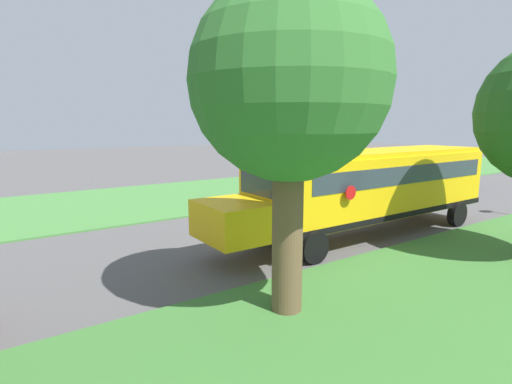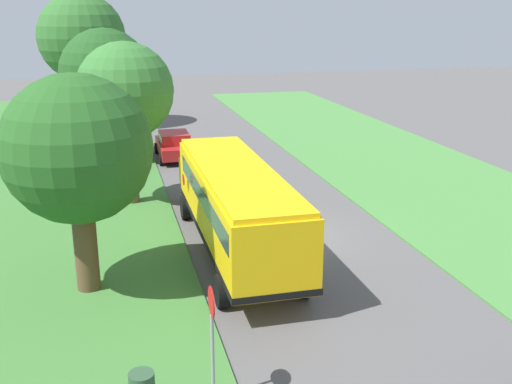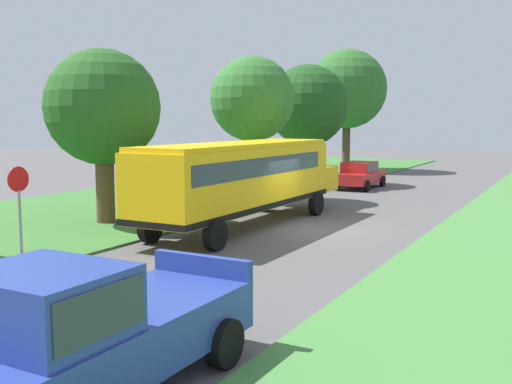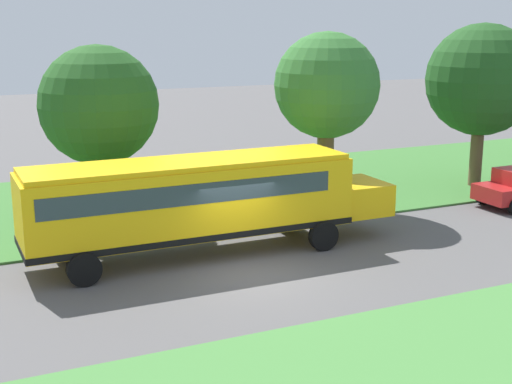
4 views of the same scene
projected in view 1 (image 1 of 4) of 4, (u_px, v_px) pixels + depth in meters
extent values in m
plane|color=#565454|center=(310.00, 224.00, 16.65)|extent=(120.00, 120.00, 0.00)
cube|color=#47843D|center=(209.00, 193.00, 23.97)|extent=(10.00, 80.00, 0.07)
cube|color=yellow|center=(375.00, 184.00, 15.03)|extent=(2.50, 10.50, 2.20)
cube|color=yellow|center=(234.00, 220.00, 11.67)|extent=(2.20, 1.90, 1.10)
cube|color=yellow|center=(376.00, 153.00, 14.83)|extent=(2.35, 10.29, 0.16)
cube|color=black|center=(374.00, 209.00, 15.19)|extent=(2.54, 10.54, 0.20)
cube|color=#2D3842|center=(381.00, 171.00, 15.12)|extent=(2.53, 9.24, 0.64)
cube|color=#2D3842|center=(262.00, 183.00, 12.06)|extent=(2.25, 0.12, 0.80)
cylinder|color=red|center=(351.00, 193.00, 12.23)|extent=(0.03, 0.44, 0.44)
cylinder|color=black|center=(314.00, 247.00, 11.91)|extent=(0.30, 1.00, 1.00)
cylinder|color=black|center=(265.00, 229.00, 13.95)|extent=(0.30, 1.00, 1.00)
cylinder|color=black|center=(457.00, 214.00, 16.29)|extent=(0.30, 1.00, 1.00)
cylinder|color=black|center=(404.00, 204.00, 18.32)|extent=(0.30, 1.00, 1.00)
cube|color=#283D93|center=(439.00, 175.00, 26.39)|extent=(2.00, 5.40, 0.80)
cube|color=#283D93|center=(448.00, 161.00, 26.77)|extent=(1.90, 1.70, 0.90)
cube|color=#2D3842|center=(448.00, 161.00, 26.76)|extent=(1.94, 1.53, 0.63)
cube|color=#283D93|center=(416.00, 169.00, 24.83)|extent=(2.00, 0.16, 0.36)
cylinder|color=black|center=(440.00, 177.00, 28.24)|extent=(0.28, 0.80, 0.80)
cylinder|color=black|center=(468.00, 180.00, 26.62)|extent=(0.28, 0.80, 0.80)
cylinder|color=black|center=(409.00, 181.00, 26.29)|extent=(0.28, 0.80, 0.80)
cylinder|color=black|center=(438.00, 185.00, 24.67)|extent=(0.28, 0.80, 0.80)
cylinder|color=brown|center=(287.00, 237.00, 8.59)|extent=(0.67, 0.67, 3.46)
sphere|color=#33702D|center=(290.00, 80.00, 8.03)|extent=(4.12, 4.12, 4.12)
sphere|color=#33702D|center=(304.00, 67.00, 7.21)|extent=(2.30, 2.30, 2.30)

